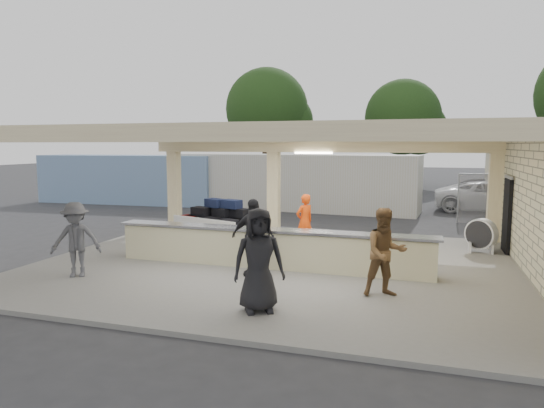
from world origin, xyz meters
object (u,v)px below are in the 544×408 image
(passenger_b, at_px, (253,237))
(container_blue, at_px, (130,179))
(car_white_a, at_px, (493,197))
(luggage_cart, at_px, (220,220))
(container_white, at_px, (290,182))
(baggage_handler, at_px, (305,221))
(passenger_c, at_px, (76,240))
(passenger_d, at_px, (259,260))
(passenger_a, at_px, (385,252))
(baggage_counter, at_px, (269,248))
(drum_fan, at_px, (481,234))
(car_dark, at_px, (497,194))

(passenger_b, distance_m, container_blue, 16.95)
(container_blue, bearing_deg, car_white_a, 2.63)
(passenger_b, bearing_deg, car_white_a, 67.21)
(luggage_cart, distance_m, container_white, 9.65)
(baggage_handler, relative_size, passenger_c, 0.93)
(passenger_b, height_order, passenger_d, passenger_d)
(container_blue, bearing_deg, baggage_handler, -40.01)
(passenger_a, relative_size, container_white, 0.15)
(passenger_a, height_order, car_white_a, passenger_a)
(passenger_a, bearing_deg, passenger_b, 145.08)
(container_white, relative_size, container_blue, 1.24)
(baggage_counter, bearing_deg, passenger_d, -75.67)
(baggage_counter, bearing_deg, drum_fan, 33.02)
(car_white_a, height_order, car_dark, car_dark)
(luggage_cart, height_order, drum_fan, luggage_cart)
(passenger_c, distance_m, container_blue, 15.73)
(drum_fan, bearing_deg, car_white_a, 115.29)
(baggage_handler, bearing_deg, car_white_a, -172.92)
(luggage_cart, bearing_deg, car_dark, 71.81)
(car_dark, xyz_separation_m, container_blue, (-18.79, -3.08, 0.55))
(passenger_b, xyz_separation_m, container_white, (-2.53, 12.57, 0.33))
(drum_fan, height_order, container_white, container_white)
(luggage_cart, height_order, passenger_a, passenger_a)
(car_white_a, relative_size, container_white, 0.41)
(baggage_handler, relative_size, passenger_d, 0.84)
(passenger_d, height_order, car_dark, passenger_d)
(passenger_d, distance_m, container_blue, 19.29)
(baggage_counter, relative_size, passenger_c, 4.69)
(passenger_b, bearing_deg, baggage_counter, 84.19)
(luggage_cart, relative_size, passenger_a, 1.55)
(passenger_a, height_order, container_white, container_white)
(drum_fan, height_order, passenger_b, passenger_b)
(passenger_c, height_order, container_blue, container_blue)
(container_white, height_order, container_blue, container_white)
(baggage_handler, height_order, passenger_b, passenger_b)
(car_dark, relative_size, container_white, 0.36)
(luggage_cart, xyz_separation_m, drum_fan, (7.51, 1.31, -0.26))
(passenger_d, bearing_deg, passenger_c, 140.77)
(baggage_counter, bearing_deg, baggage_handler, 82.37)
(passenger_c, xyz_separation_m, container_white, (1.36, 13.90, 0.37))
(passenger_d, height_order, container_blue, container_blue)
(passenger_a, distance_m, passenger_c, 6.99)
(baggage_counter, xyz_separation_m, passenger_d, (0.80, -3.13, 0.47))
(passenger_a, bearing_deg, luggage_cart, 122.74)
(baggage_handler, bearing_deg, luggage_cart, -45.24)
(luggage_cart, xyz_separation_m, car_dark, (9.36, 12.55, -0.13))
(luggage_cart, distance_m, drum_fan, 7.62)
(car_white_a, bearing_deg, luggage_cart, 145.62)
(drum_fan, distance_m, container_blue, 18.81)
(passenger_a, xyz_separation_m, passenger_c, (-6.96, -0.64, -0.03))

